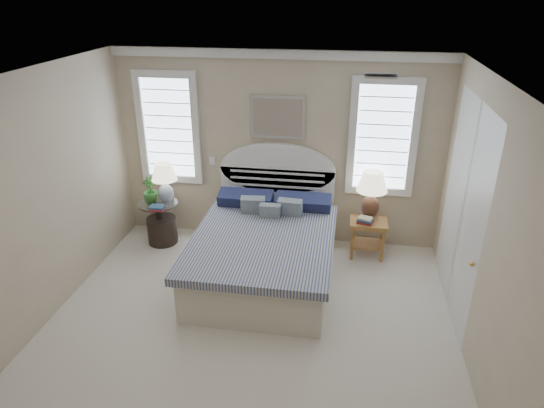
{
  "coord_description": "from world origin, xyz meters",
  "views": [
    {
      "loc": [
        0.93,
        -3.84,
        3.46
      ],
      "look_at": [
        0.16,
        1.0,
        1.22
      ],
      "focal_mm": 32.0,
      "sensor_mm": 36.0,
      "label": 1
    }
  ],
  "objects_px": {
    "lamp_left": "(164,179)",
    "lamp_right": "(372,189)",
    "nightstand_right": "(368,230)",
    "side_table_left": "(159,218)",
    "bed": "(266,248)",
    "floor_pot": "(162,230)"
  },
  "relations": [
    {
      "from": "nightstand_right",
      "to": "lamp_right",
      "type": "distance_m",
      "value": 0.57
    },
    {
      "from": "nightstand_right",
      "to": "floor_pot",
      "type": "bearing_deg",
      "value": -178.19
    },
    {
      "from": "floor_pot",
      "to": "lamp_left",
      "type": "height_order",
      "value": "lamp_left"
    },
    {
      "from": "bed",
      "to": "lamp_right",
      "type": "relative_size",
      "value": 3.39
    },
    {
      "from": "nightstand_right",
      "to": "lamp_left",
      "type": "height_order",
      "value": "lamp_left"
    },
    {
      "from": "nightstand_right",
      "to": "lamp_left",
      "type": "distance_m",
      "value": 2.9
    },
    {
      "from": "side_table_left",
      "to": "floor_pot",
      "type": "bearing_deg",
      "value": 17.77
    },
    {
      "from": "lamp_left",
      "to": "lamp_right",
      "type": "bearing_deg",
      "value": 3.37
    },
    {
      "from": "bed",
      "to": "lamp_right",
      "type": "xyz_separation_m",
      "value": [
        1.31,
        0.82,
        0.55
      ]
    },
    {
      "from": "bed",
      "to": "nightstand_right",
      "type": "bearing_deg",
      "value": 28.03
    },
    {
      "from": "lamp_left",
      "to": "bed",
      "type": "bearing_deg",
      "value": -22.98
    },
    {
      "from": "floor_pot",
      "to": "lamp_right",
      "type": "distance_m",
      "value": 3.03
    },
    {
      "from": "nightstand_right",
      "to": "lamp_left",
      "type": "relative_size",
      "value": 0.92
    },
    {
      "from": "side_table_left",
      "to": "floor_pot",
      "type": "xyz_separation_m",
      "value": [
        0.02,
        0.01,
        -0.19
      ]
    },
    {
      "from": "lamp_left",
      "to": "lamp_right",
      "type": "height_order",
      "value": "lamp_left"
    },
    {
      "from": "bed",
      "to": "floor_pot",
      "type": "height_order",
      "value": "bed"
    },
    {
      "from": "nightstand_right",
      "to": "lamp_right",
      "type": "bearing_deg",
      "value": 87.12
    },
    {
      "from": "lamp_left",
      "to": "nightstand_right",
      "type": "bearing_deg",
      "value": 0.81
    },
    {
      "from": "side_table_left",
      "to": "bed",
      "type": "bearing_deg",
      "value": -19.74
    },
    {
      "from": "bed",
      "to": "floor_pot",
      "type": "distance_m",
      "value": 1.74
    },
    {
      "from": "floor_pot",
      "to": "lamp_left",
      "type": "xyz_separation_m",
      "value": [
        0.09,
        0.05,
        0.79
      ]
    },
    {
      "from": "nightstand_right",
      "to": "floor_pot",
      "type": "relative_size",
      "value": 1.25
    }
  ]
}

